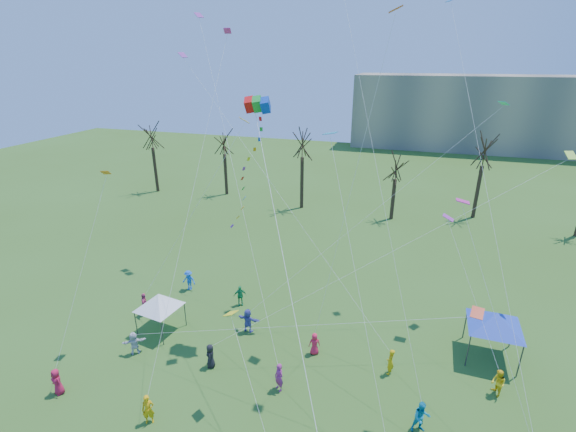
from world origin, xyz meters
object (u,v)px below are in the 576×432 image
(distant_building, at_px, (502,114))
(canopy_tent_blue, at_px, (496,320))
(big_box_kite, at_px, (251,177))
(canopy_tent_white, at_px, (159,302))

(distant_building, relative_size, canopy_tent_blue, 13.42)
(big_box_kite, xyz_separation_m, canopy_tent_blue, (15.39, 2.27, -8.63))
(big_box_kite, relative_size, canopy_tent_white, 6.03)
(distant_building, bearing_deg, canopy_tent_white, -113.79)
(distant_building, relative_size, canopy_tent_white, 16.59)
(canopy_tent_white, bearing_deg, big_box_kite, 14.77)
(canopy_tent_blue, bearing_deg, distant_building, 81.24)
(canopy_tent_white, xyz_separation_m, canopy_tent_blue, (21.94, 4.00, 0.52))
(distant_building, xyz_separation_m, canopy_tent_white, (-32.80, -74.39, -5.18))
(big_box_kite, distance_m, canopy_tent_white, 11.38)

